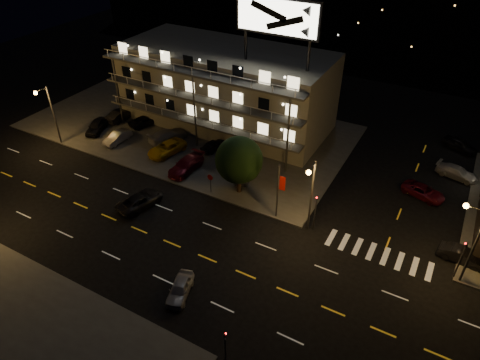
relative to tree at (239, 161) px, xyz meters
The scene contains 28 objects.
ground 11.03m from the tree, 87.67° to the right, with size 140.00×140.00×0.00m, color black.
curb_nw 17.21m from the tree, 144.29° to the left, with size 44.00×24.00×0.15m, color #3B3B39.
motel 16.69m from the tree, 124.92° to the left, with size 28.00×13.80×18.10m.
streetlight_nw 25.70m from the tree, behind, with size 0.44×1.92×8.00m.
streetlight_nc 9.25m from the tree, 14.47° to the right, with size 0.44×1.92×8.00m.
streetlight_ne 22.65m from the tree, ahead, with size 1.92×0.44×8.00m.
signal_nw 9.70m from the tree, 10.47° to the right, with size 0.20×0.27×4.60m.
signal_sw 21.02m from the tree, 63.31° to the right, with size 0.20×0.27×4.60m.
signal_ne 22.53m from the tree, ahead, with size 0.27×0.20×4.60m.
banner_north 5.84m from the tree, 18.46° to the right, with size 0.83×0.16×6.40m.
stop_sign 3.89m from the tree, 147.20° to the right, with size 0.91×0.11×2.61m.
tree is the anchor object (origin of this frame).
lot_car_0 23.97m from the tree, behind, with size 1.81×4.50×1.53m, color black.
lot_car_1 19.50m from the tree, behind, with size 1.46×4.20×1.38m, color #929397.
lot_car_2 12.48m from the tree, 167.51° to the left, with size 2.38×5.17×1.44m, color gold.
lot_car_3 8.09m from the tree, behind, with size 2.14×5.26×1.53m, color #4F0B17.
lot_car_4 4.07m from the tree, 106.10° to the left, with size 1.51×3.74×1.28m, color #929397.
lot_car_5 24.16m from the tree, 163.46° to the left, with size 1.63×4.68×1.54m, color black.
lot_car_6 20.73m from the tree, 159.21° to the left, with size 2.07×4.48×1.24m, color black.
lot_car_7 14.99m from the tree, 158.80° to the left, with size 2.14×5.27×1.53m, color #929397.
lot_car_8 9.96m from the tree, 138.74° to the left, with size 1.57×3.91×1.33m, color black.
lot_car_9 7.41m from the tree, 119.95° to the left, with size 1.36×3.89×1.28m, color #4F0B17.
side_car_0 23.01m from the tree, ahead, with size 1.44×4.14×1.36m, color black.
side_car_1 20.41m from the tree, 26.91° to the left, with size 2.10×4.56×1.27m, color #4F0B17.
side_car_2 25.65m from the tree, 35.61° to the left, with size 1.88×4.64×1.35m, color #929397.
side_car_3 29.84m from the tree, 46.94° to the left, with size 1.76×4.38×1.49m, color black.
road_car_east 15.38m from the tree, 79.81° to the right, with size 1.55×3.86×1.32m, color #929397.
road_car_west 11.18m from the tree, 137.90° to the right, with size 2.38×5.17×1.44m, color black.
Camera 1 is at (18.11, -22.85, 28.47)m, focal length 32.00 mm.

